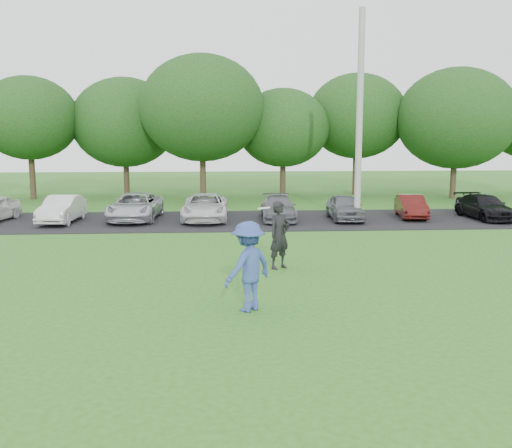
{
  "coord_description": "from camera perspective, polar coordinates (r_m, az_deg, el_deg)",
  "views": [
    {
      "loc": [
        -1.09,
        -12.91,
        3.84
      ],
      "look_at": [
        0.0,
        3.5,
        1.3
      ],
      "focal_mm": 40.0,
      "sensor_mm": 36.0,
      "label": 1
    }
  ],
  "objects": [
    {
      "name": "parked_cars",
      "position": [
        26.09,
        -3.72,
        1.65
      ],
      "size": [
        30.66,
        4.89,
        1.24
      ],
      "color": "#5A5C62",
      "rests_on": "parking_lot"
    },
    {
      "name": "ground",
      "position": [
        13.52,
        1.0,
        -7.73
      ],
      "size": [
        100.0,
        100.0,
        0.0
      ],
      "primitive_type": "plane",
      "color": "#2F631C",
      "rests_on": "ground"
    },
    {
      "name": "tree_row",
      "position": [
        35.78,
        0.37,
        10.49
      ],
      "size": [
        42.39,
        9.85,
        8.64
      ],
      "color": "#38281C",
      "rests_on": "ground"
    },
    {
      "name": "frisbee_player",
      "position": [
        12.58,
        -0.78,
        -4.25
      ],
      "size": [
        1.46,
        1.42,
        2.33
      ],
      "color": "#344C93",
      "rests_on": "ground"
    },
    {
      "name": "camera_bystander",
      "position": [
        16.58,
        2.37,
        -1.11
      ],
      "size": [
        0.86,
        0.81,
        1.98
      ],
      "color": "black",
      "rests_on": "ground"
    },
    {
      "name": "parking_lot",
      "position": [
        26.22,
        -1.38,
        0.39
      ],
      "size": [
        32.0,
        6.5,
        0.03
      ],
      "primitive_type": "cube",
      "color": "black",
      "rests_on": "ground"
    },
    {
      "name": "utility_pole",
      "position": [
        25.54,
        10.31,
        10.37
      ],
      "size": [
        0.28,
        0.28,
        9.22
      ],
      "primitive_type": "cylinder",
      "color": "#A0A09B",
      "rests_on": "ground"
    }
  ]
}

